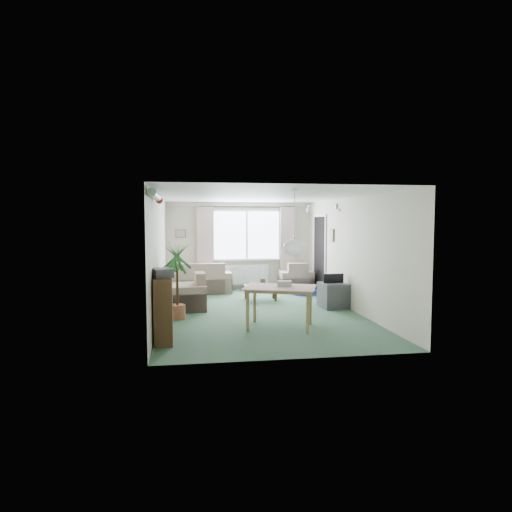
{
  "coord_description": "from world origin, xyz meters",
  "views": [
    {
      "loc": [
        -1.5,
        -9.25,
        1.92
      ],
      "look_at": [
        0.0,
        0.3,
        1.15
      ],
      "focal_mm": 32.0,
      "sensor_mm": 36.0,
      "label": 1
    }
  ],
  "objects": [
    {
      "name": "ground",
      "position": [
        0.0,
        0.0,
        0.0
      ],
      "size": [
        6.5,
        6.5,
        0.0
      ],
      "primitive_type": "plane",
      "color": "#31533B"
    },
    {
      "name": "houseplant",
      "position": [
        -1.65,
        -0.43,
        0.76
      ],
      "size": [
        0.87,
        0.87,
        1.52
      ],
      "primitive_type": "cylinder",
      "rotation": [
        0.0,
        0.0,
        -0.44
      ],
      "color": "#296422",
      "rests_on": "ground"
    },
    {
      "name": "pendant_lamp",
      "position": [
        0.2,
        -2.3,
        1.48
      ],
      "size": [
        0.36,
        0.36,
        0.36
      ],
      "primitive_type": "sphere",
      "color": "white"
    },
    {
      "name": "bauble_cluster_b",
      "position": [
        1.6,
        -0.3,
        2.22
      ],
      "size": [
        0.2,
        0.2,
        0.2
      ],
      "primitive_type": "sphere",
      "color": "silver"
    },
    {
      "name": "curtain_rod",
      "position": [
        0.2,
        3.15,
        2.27
      ],
      "size": [
        2.6,
        0.03,
        0.03
      ],
      "primitive_type": "cube",
      "color": "black"
    },
    {
      "name": "tinsel_garland",
      "position": [
        -1.92,
        -2.3,
        2.28
      ],
      "size": [
        1.6,
        1.6,
        0.12
      ],
      "primitive_type": "cylinder",
      "color": "#196626"
    },
    {
      "name": "curtain_right",
      "position": [
        1.35,
        3.13,
        1.27
      ],
      "size": [
        0.45,
        0.08,
        2.0
      ],
      "primitive_type": "cube",
      "color": "beige"
    },
    {
      "name": "bauble_cluster_a",
      "position": [
        1.3,
        0.9,
        2.22
      ],
      "size": [
        0.2,
        0.2,
        0.2
      ],
      "primitive_type": "sphere",
      "color": "silver"
    },
    {
      "name": "wall_picture_back",
      "position": [
        -1.6,
        3.23,
        1.55
      ],
      "size": [
        0.28,
        0.03,
        0.22
      ],
      "primitive_type": "cube",
      "color": "brown"
    },
    {
      "name": "curtain_left",
      "position": [
        -0.95,
        3.13,
        1.27
      ],
      "size": [
        0.45,
        0.08,
        2.0
      ],
      "primitive_type": "cube",
      "color": "beige"
    },
    {
      "name": "hifi_box",
      "position": [
        -1.85,
        -2.09,
        1.1
      ],
      "size": [
        0.38,
        0.42,
        0.14
      ],
      "primitive_type": "cube",
      "rotation": [
        0.0,
        0.0,
        0.32
      ],
      "color": "#37363B",
      "rests_on": "bookshelf"
    },
    {
      "name": "gift_box",
      "position": [
        0.25,
        -1.35,
        0.77
      ],
      "size": [
        0.29,
        0.24,
        0.12
      ],
      "primitive_type": "cube",
      "rotation": [
        0.0,
        0.0,
        -0.25
      ],
      "color": "#ADADB8",
      "rests_on": "dining_table"
    },
    {
      "name": "armchair_left",
      "position": [
        -1.5,
        0.51,
        0.4
      ],
      "size": [
        0.89,
        0.93,
        0.79
      ],
      "primitive_type": "cube",
      "rotation": [
        0.0,
        0.0,
        -1.51
      ],
      "color": "beige",
      "rests_on": "ground"
    },
    {
      "name": "photo_frame",
      "position": [
        0.34,
        1.41,
        0.43
      ],
      "size": [
        0.12,
        0.06,
        0.16
      ],
      "primitive_type": "cube",
      "rotation": [
        0.0,
        0.0,
        -0.34
      ],
      "color": "brown",
      "rests_on": "coffee_table"
    },
    {
      "name": "pet_bed",
      "position": [
        1.53,
        2.03,
        0.06
      ],
      "size": [
        0.69,
        0.69,
        0.12
      ],
      "primitive_type": "cylinder",
      "rotation": [
        0.0,
        0.0,
        -0.11
      ],
      "color": "#204D96",
      "rests_on": "ground"
    },
    {
      "name": "tv_cube",
      "position": [
        1.7,
        0.23,
        0.27
      ],
      "size": [
        0.59,
        0.64,
        0.54
      ],
      "primitive_type": "cube",
      "rotation": [
        0.0,
        0.0,
        0.08
      ],
      "color": "#313235",
      "rests_on": "ground"
    },
    {
      "name": "wall_picture_right",
      "position": [
        1.98,
        1.2,
        1.55
      ],
      "size": [
        0.03,
        0.24,
        0.3
      ],
      "primitive_type": "cube",
      "color": "brown"
    },
    {
      "name": "sofa",
      "position": [
        -1.1,
        2.75,
        0.4
      ],
      "size": [
        1.61,
        0.85,
        0.8
      ],
      "primitive_type": "cube",
      "rotation": [
        0.0,
        0.0,
        3.14
      ],
      "color": "beige",
      "rests_on": "ground"
    },
    {
      "name": "radiator",
      "position": [
        0.2,
        3.19,
        0.4
      ],
      "size": [
        1.2,
        0.1,
        0.55
      ],
      "primitive_type": "cube",
      "color": "white"
    },
    {
      "name": "coffee_table",
      "position": [
        0.29,
        1.42,
        0.18
      ],
      "size": [
        0.79,
        0.46,
        0.35
      ],
      "primitive_type": "cube",
      "rotation": [
        0.0,
        0.0,
        -0.03
      ],
      "color": "black",
      "rests_on": "ground"
    },
    {
      "name": "bookshelf",
      "position": [
        -1.84,
        -2.01,
        0.51
      ],
      "size": [
        0.3,
        0.85,
        1.03
      ],
      "primitive_type": "cube",
      "rotation": [
        0.0,
        0.0,
        0.02
      ],
      "color": "black",
      "rests_on": "ground"
    },
    {
      "name": "doorway",
      "position": [
        1.99,
        2.2,
        1.0
      ],
      "size": [
        0.03,
        0.95,
        2.0
      ],
      "primitive_type": "cube",
      "color": "black"
    },
    {
      "name": "window",
      "position": [
        0.2,
        3.23,
        1.5
      ],
      "size": [
        1.8,
        0.03,
        1.3
      ],
      "primitive_type": "cube",
      "color": "white"
    },
    {
      "name": "dining_table",
      "position": [
        0.17,
        -1.39,
        0.36
      ],
      "size": [
        1.33,
        1.1,
        0.71
      ],
      "primitive_type": "cube",
      "rotation": [
        0.0,
        0.0,
        -0.34
      ],
      "color": "#A07B56",
      "rests_on": "ground"
    },
    {
      "name": "armchair_corner",
      "position": [
        1.48,
        2.73,
        0.39
      ],
      "size": [
        0.91,
        0.87,
        0.77
      ],
      "primitive_type": "cube",
      "rotation": [
        0.0,
        0.0,
        3.09
      ],
      "color": "#C2BC92",
      "rests_on": "ground"
    }
  ]
}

